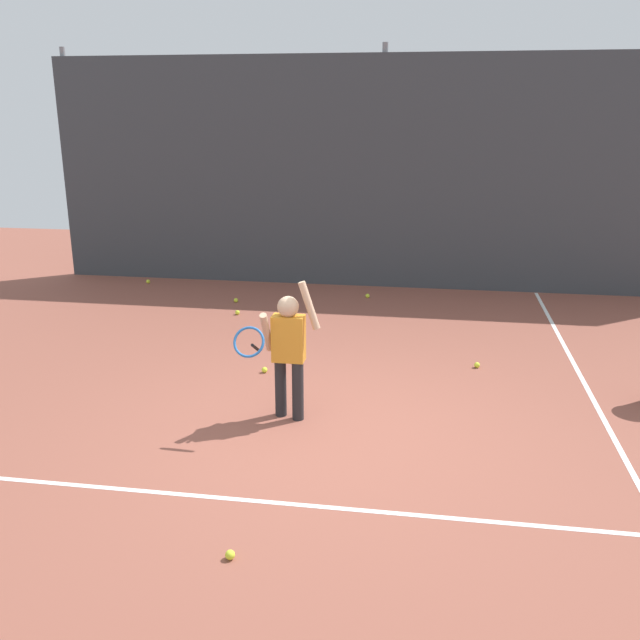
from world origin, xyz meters
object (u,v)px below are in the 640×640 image
at_px(tennis_ball_0, 477,365).
at_px(tennis_ball_7, 236,300).
at_px(tennis_ball_3, 148,282).
at_px(tennis_ball_5, 265,370).
at_px(tennis_ball_8, 368,296).
at_px(tennis_ball_4, 230,555).
at_px(tennis_ball_1, 237,312).
at_px(tennis_player, 287,346).

bearing_deg(tennis_ball_0, tennis_ball_7, 146.97).
relative_size(tennis_ball_3, tennis_ball_5, 1.00).
xyz_separation_m(tennis_ball_5, tennis_ball_8, (0.84, 3.39, 0.00)).
bearing_deg(tennis_ball_8, tennis_ball_4, -92.35).
bearing_deg(tennis_ball_1, tennis_player, -66.64).
bearing_deg(tennis_ball_1, tennis_ball_8, 34.65).
relative_size(tennis_player, tennis_ball_5, 20.46).
bearing_deg(tennis_player, tennis_ball_5, 114.44).
bearing_deg(tennis_player, tennis_ball_8, 86.04).
height_order(tennis_ball_1, tennis_ball_8, same).
bearing_deg(tennis_ball_3, tennis_player, -54.82).
xyz_separation_m(tennis_ball_1, tennis_ball_5, (0.92, -2.17, 0.00)).
xyz_separation_m(tennis_player, tennis_ball_4, (0.07, -2.21, -0.69)).
distance_m(tennis_player, tennis_ball_7, 4.31).
relative_size(tennis_ball_0, tennis_ball_4, 1.00).
bearing_deg(tennis_ball_5, tennis_player, -65.93).
height_order(tennis_ball_5, tennis_ball_7, same).
distance_m(tennis_ball_0, tennis_ball_3, 6.19).
distance_m(tennis_ball_0, tennis_ball_4, 4.27).
height_order(tennis_ball_7, tennis_ball_8, same).
relative_size(tennis_ball_1, tennis_ball_5, 1.00).
xyz_separation_m(tennis_ball_7, tennis_ball_8, (1.97, 0.58, 0.00)).
xyz_separation_m(tennis_ball_3, tennis_ball_8, (3.77, -0.35, 0.00)).
relative_size(tennis_player, tennis_ball_0, 20.46).
distance_m(tennis_ball_1, tennis_ball_3, 2.54).
bearing_deg(tennis_ball_1, tennis_ball_5, -67.01).
xyz_separation_m(tennis_ball_1, tennis_ball_3, (-2.00, 1.57, 0.00)).
height_order(tennis_ball_3, tennis_ball_7, same).
xyz_separation_m(tennis_ball_0, tennis_ball_8, (-1.53, 2.85, 0.00)).
xyz_separation_m(tennis_ball_3, tennis_ball_7, (1.80, -0.93, 0.00)).
bearing_deg(tennis_ball_3, tennis_ball_8, -5.25).
height_order(tennis_ball_1, tennis_ball_5, same).
xyz_separation_m(tennis_ball_1, tennis_ball_8, (1.76, 1.22, 0.00)).
height_order(tennis_player, tennis_ball_3, tennis_player).
relative_size(tennis_ball_5, tennis_ball_7, 1.00).
height_order(tennis_ball_0, tennis_ball_8, same).
height_order(tennis_ball_3, tennis_ball_4, same).
bearing_deg(tennis_player, tennis_ball_0, 41.97).
xyz_separation_m(tennis_ball_0, tennis_ball_3, (-5.29, 3.20, 0.00)).
bearing_deg(tennis_ball_4, tennis_ball_7, 105.40).
bearing_deg(tennis_ball_1, tennis_ball_3, 141.98).
xyz_separation_m(tennis_ball_3, tennis_ball_5, (2.93, -3.74, 0.00)).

